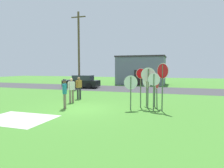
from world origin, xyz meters
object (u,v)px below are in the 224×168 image
parked_car_on_street (82,82)px  utility_pole (79,49)px  stop_sign_far_back (148,80)px  stop_sign_rear_left (163,78)px  stop_sign_tallest (131,86)px  stop_sign_leaning_right (157,86)px  person_in_blue (79,86)px  person_near_signs (65,92)px  stop_sign_rear_right (154,85)px  stop_sign_low_front (147,84)px  stop_sign_leaning_left (155,84)px  stop_sign_nearest (141,82)px  person_in_dark_shirt (71,89)px

parked_car_on_street → utility_pole: bearing=-130.1°
stop_sign_far_back → stop_sign_rear_left: stop_sign_rear_left is taller
stop_sign_far_back → stop_sign_tallest: stop_sign_far_back is taller
stop_sign_leaning_right → utility_pole: bearing=136.3°
stop_sign_leaning_right → person_in_blue: 6.33m
stop_sign_leaning_right → stop_sign_rear_left: 0.86m
stop_sign_far_back → person_near_signs: (-4.63, -1.52, -0.68)m
parked_car_on_street → stop_sign_far_back: bearing=-46.9°
stop_sign_rear_right → stop_sign_low_front: bearing=114.9°
stop_sign_tallest → stop_sign_leaning_right: bearing=28.4°
utility_pole → person_near_signs: utility_pole is taller
stop_sign_far_back → stop_sign_rear_left: bearing=-30.1°
utility_pole → person_near_signs: size_ratio=5.14×
stop_sign_low_front → stop_sign_rear_left: stop_sign_rear_left is taller
utility_pole → stop_sign_leaning_right: bearing=-43.7°
stop_sign_leaning_right → stop_sign_leaning_left: size_ratio=0.95×
stop_sign_nearest → stop_sign_leaning_left: size_ratio=1.13×
stop_sign_rear_right → stop_sign_leaning_left: bearing=93.1°
stop_sign_leaning_right → stop_sign_tallest: 1.58m
stop_sign_far_back → stop_sign_nearest: stop_sign_far_back is taller
stop_sign_rear_left → person_near_signs: 5.64m
stop_sign_far_back → stop_sign_tallest: 1.14m
utility_pole → stop_sign_far_back: size_ratio=3.70×
stop_sign_tallest → person_near_signs: (-3.74, -0.90, -0.35)m
person_near_signs → person_in_blue: bearing=104.6°
stop_sign_far_back → person_near_signs: bearing=-161.9°
stop_sign_leaning_right → person_near_signs: (-5.13, -1.65, -0.37)m
person_near_signs → stop_sign_nearest: bearing=22.5°
stop_sign_leaning_right → person_in_dark_shirt: size_ratio=1.18×
stop_sign_nearest → stop_sign_leaning_right: size_ratio=1.19×
stop_sign_far_back → stop_sign_leaning_right: 0.60m
parked_car_on_street → stop_sign_tallest: bearing=-51.5°
stop_sign_tallest → stop_sign_low_front: bearing=62.3°
stop_sign_rear_right → person_in_blue: bearing=157.4°
stop_sign_rear_right → stop_sign_far_back: bearing=128.8°
person_near_signs → stop_sign_rear_left: bearing=10.7°
stop_sign_tallest → person_in_blue: size_ratio=1.16×
person_near_signs → utility_pole: bearing=113.5°
stop_sign_low_front → person_in_blue: 5.53m
person_in_dark_shirt → person_in_blue: bearing=99.8°
utility_pole → stop_sign_leaning_right: utility_pole is taller
parked_car_on_street → stop_sign_rear_left: (10.17, -10.46, 1.15)m
person_near_signs → person_in_dark_shirt: (-0.64, 1.91, -0.03)m
stop_sign_leaning_right → person_in_dark_shirt: bearing=177.4°
stop_sign_low_front → stop_sign_far_back: size_ratio=0.85×
person_in_blue → person_near_signs: size_ratio=0.97×
utility_pole → stop_sign_nearest: (9.06, -9.52, -3.09)m
stop_sign_leaning_right → stop_sign_rear_right: bearing=-100.7°
stop_sign_low_front → stop_sign_far_back: bearing=-76.1°
utility_pole → person_in_blue: bearing=-62.8°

